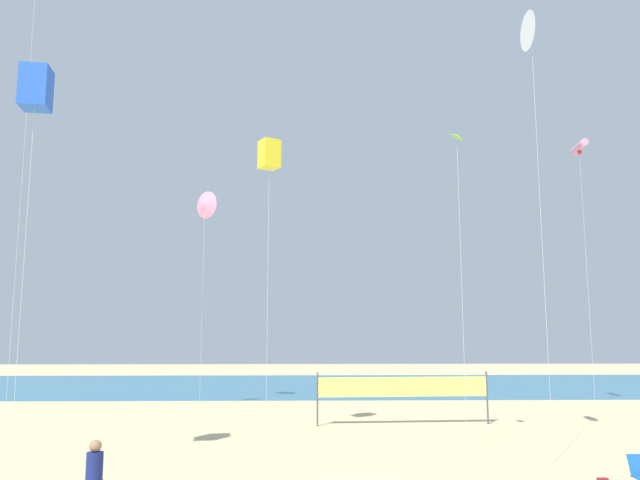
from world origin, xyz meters
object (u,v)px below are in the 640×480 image
at_px(volleyball_net, 403,389).
at_px(kite_blue_box, 36,88).
at_px(beachgoer_navy_shirt, 94,474).
at_px(kite_white_delta, 531,32).
at_px(kite_lime_diamond, 458,145).
at_px(kite_yellow_box, 269,155).
at_px(kite_pink_tube, 579,148).
at_px(kite_pink_delta, 205,205).

distance_m(volleyball_net, kite_blue_box, 19.60).
bearing_deg(volleyball_net, kite_blue_box, -141.06).
bearing_deg(kite_blue_box, beachgoer_navy_shirt, -40.40).
bearing_deg(kite_white_delta, volleyball_net, 115.13).
bearing_deg(volleyball_net, kite_white_delta, -64.87).
distance_m(kite_lime_diamond, kite_yellow_box, 7.74).
bearing_deg(kite_pink_tube, beachgoer_navy_shirt, -140.32).
relative_size(kite_white_delta, kite_yellow_box, 1.31).
bearing_deg(kite_pink_delta, kite_lime_diamond, -47.63).
height_order(volleyball_net, kite_white_delta, kite_white_delta).
xyz_separation_m(volleyball_net, kite_blue_box, (-13.00, -10.50, 10.25)).
bearing_deg(kite_lime_diamond, kite_pink_tube, 46.66).
xyz_separation_m(kite_white_delta, kite_lime_diamond, (-2.46, 1.53, -3.88)).
distance_m(kite_white_delta, kite_pink_delta, 20.62).
relative_size(kite_white_delta, kite_pink_delta, 1.29).
relative_size(volleyball_net, kite_lime_diamond, 0.68).
bearing_deg(beachgoer_navy_shirt, volleyball_net, 66.65).
bearing_deg(beachgoer_navy_shirt, kite_pink_delta, 104.96).
bearing_deg(kite_blue_box, kite_lime_diamond, 15.86).
height_order(kite_pink_delta, kite_yellow_box, kite_pink_delta).
bearing_deg(volleyball_net, kite_pink_tube, 17.75).
height_order(kite_pink_delta, kite_pink_tube, kite_pink_tube).
height_order(beachgoer_navy_shirt, kite_lime_diamond, kite_lime_diamond).
distance_m(kite_yellow_box, kite_blue_box, 9.44).
xyz_separation_m(volleyball_net, kite_pink_tube, (10.55, 3.38, 12.64)).
distance_m(kite_white_delta, kite_lime_diamond, 4.84).
relative_size(beachgoer_navy_shirt, kite_white_delta, 0.11).
bearing_deg(volleyball_net, beachgoer_navy_shirt, -125.78).
relative_size(kite_yellow_box, kite_blue_box, 0.97).
xyz_separation_m(kite_yellow_box, kite_blue_box, (-6.92, -6.42, 0.24)).
bearing_deg(kite_white_delta, kite_blue_box, -171.41).
distance_m(volleyball_net, kite_white_delta, 16.21).
xyz_separation_m(kite_white_delta, kite_pink_delta, (-14.25, 14.45, -3.63)).
distance_m(beachgoer_navy_shirt, volleyball_net, 16.49).
distance_m(volleyball_net, kite_pink_tube, 16.81).
relative_size(kite_lime_diamond, kite_pink_delta, 0.96).
distance_m(kite_blue_box, kite_pink_tube, 27.44).
relative_size(kite_white_delta, kite_lime_diamond, 1.34).
bearing_deg(kite_yellow_box, kite_white_delta, -21.63).
distance_m(kite_white_delta, kite_blue_box, 17.26).
distance_m(beachgoer_navy_shirt, kite_yellow_box, 14.61).
relative_size(beachgoer_navy_shirt, kite_pink_tube, 0.12).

